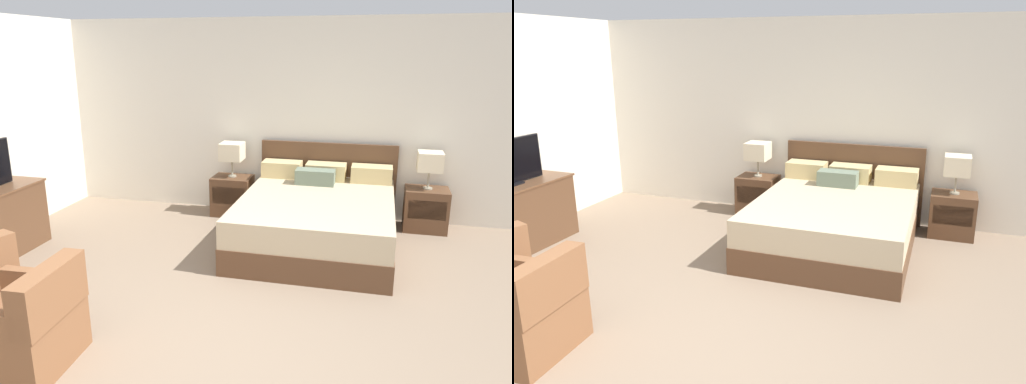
% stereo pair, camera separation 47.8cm
% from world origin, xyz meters
% --- Properties ---
extents(ground_plane, '(11.17, 11.17, 0.00)m').
position_xyz_m(ground_plane, '(0.00, 0.00, 0.00)').
color(ground_plane, '#84705B').
extents(wall_back, '(7.39, 0.06, 2.53)m').
position_xyz_m(wall_back, '(0.00, 3.75, 1.27)').
color(wall_back, silver).
rests_on(wall_back, ground).
extents(bed, '(1.74, 2.11, 0.99)m').
position_xyz_m(bed, '(0.50, 2.69, 0.31)').
color(bed, brown).
rests_on(bed, ground).
extents(nightstand_left, '(0.51, 0.40, 0.52)m').
position_xyz_m(nightstand_left, '(-0.73, 3.46, 0.26)').
color(nightstand_left, brown).
rests_on(nightstand_left, ground).
extents(nightstand_right, '(0.51, 0.40, 0.52)m').
position_xyz_m(nightstand_right, '(1.73, 3.46, 0.26)').
color(nightstand_right, brown).
rests_on(nightstand_right, ground).
extents(table_lamp_left, '(0.29, 0.29, 0.45)m').
position_xyz_m(table_lamp_left, '(-0.73, 3.46, 0.85)').
color(table_lamp_left, gray).
rests_on(table_lamp_left, nightstand_left).
extents(table_lamp_right, '(0.29, 0.29, 0.45)m').
position_xyz_m(table_lamp_right, '(1.73, 3.46, 0.85)').
color(table_lamp_right, gray).
rests_on(table_lamp_right, nightstand_right).
extents(armchair_companion, '(0.72, 0.71, 0.76)m').
position_xyz_m(armchair_companion, '(-1.17, -0.08, 0.28)').
color(armchair_companion, brown).
rests_on(armchair_companion, ground).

